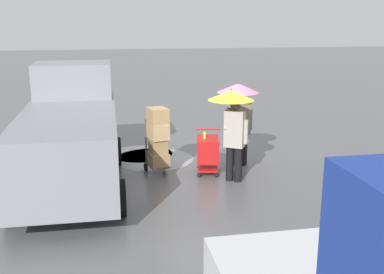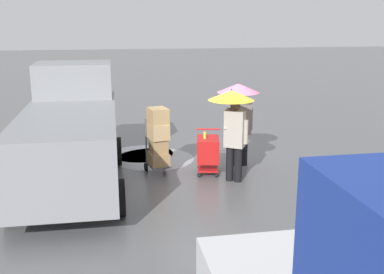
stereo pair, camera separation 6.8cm
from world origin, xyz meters
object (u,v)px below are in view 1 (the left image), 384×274
(shopping_cart_vendor, at_px, (208,151))
(hand_dolly_boxes, at_px, (158,138))
(pedestrian_pink_side, at_px, (239,105))
(pedestrian_black_side, at_px, (233,114))
(cargo_van_parked_right, at_px, (71,135))

(shopping_cart_vendor, bearing_deg, hand_dolly_boxes, -8.53)
(hand_dolly_boxes, distance_m, pedestrian_pink_side, 2.19)
(pedestrian_pink_side, xyz_separation_m, pedestrian_black_side, (0.45, 1.08, 0.01))
(shopping_cart_vendor, xyz_separation_m, pedestrian_black_side, (-0.44, 0.61, 1.02))
(pedestrian_pink_side, bearing_deg, pedestrian_black_side, 67.54)
(pedestrian_pink_side, relative_size, pedestrian_black_side, 1.00)
(cargo_van_parked_right, xyz_separation_m, pedestrian_pink_side, (-4.03, -0.79, 0.39))
(shopping_cart_vendor, xyz_separation_m, hand_dolly_boxes, (1.18, -0.18, 0.32))
(shopping_cart_vendor, relative_size, pedestrian_black_side, 0.49)
(cargo_van_parked_right, xyz_separation_m, pedestrian_black_side, (-3.59, 0.29, 0.41))
(pedestrian_black_side, bearing_deg, pedestrian_pink_side, -112.46)
(cargo_van_parked_right, xyz_separation_m, hand_dolly_boxes, (-1.97, -0.50, -0.29))
(hand_dolly_boxes, bearing_deg, cargo_van_parked_right, 14.25)
(pedestrian_black_side, bearing_deg, hand_dolly_boxes, -26.09)
(shopping_cart_vendor, distance_m, pedestrian_pink_side, 1.41)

